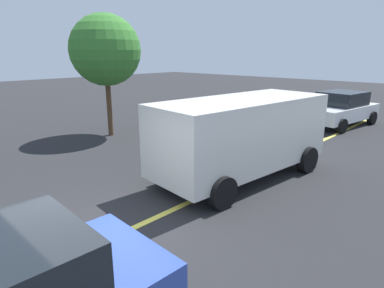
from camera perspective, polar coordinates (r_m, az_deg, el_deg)
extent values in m
plane|color=#262628|center=(6.45, -15.70, -16.40)|extent=(80.00, 80.00, 0.00)
cube|color=#E0D14C|center=(8.15, 2.76, -8.67)|extent=(28.00, 0.16, 0.01)
cube|color=silver|center=(8.92, 8.72, 2.03)|extent=(5.37, 2.51, 1.82)
cube|color=black|center=(7.40, -1.72, 2.60)|extent=(0.34, 1.85, 0.80)
cylinder|color=black|center=(7.32, 5.30, -8.44)|extent=(0.78, 0.33, 0.76)
cylinder|color=black|center=(8.72, -4.22, -4.40)|extent=(0.78, 0.33, 0.76)
cylinder|color=black|center=(10.03, 19.50, -2.59)|extent=(0.78, 0.33, 0.76)
cylinder|color=black|center=(11.09, 10.57, -0.24)|extent=(0.78, 0.33, 0.76)
cube|color=white|center=(17.15, 24.28, 5.11)|extent=(4.50, 2.47, 0.64)
cube|color=black|center=(17.25, 24.85, 7.25)|extent=(2.26, 1.94, 0.64)
cylinder|color=black|center=(15.51, 24.72, 2.88)|extent=(0.66, 0.31, 0.64)
cylinder|color=black|center=(16.42, 18.87, 4.11)|extent=(0.66, 0.31, 0.64)
cylinder|color=black|center=(18.12, 28.96, 4.01)|extent=(0.66, 0.31, 0.64)
cylinder|color=black|center=(18.90, 23.70, 5.05)|extent=(0.66, 0.31, 0.64)
cylinder|color=black|center=(5.40, -20.37, -19.72)|extent=(0.65, 0.25, 0.64)
cylinder|color=#513823|center=(14.02, -14.30, 6.90)|extent=(0.20, 0.20, 2.70)
sphere|color=#387A2D|center=(13.88, -14.91, 15.59)|extent=(2.81, 2.81, 2.81)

